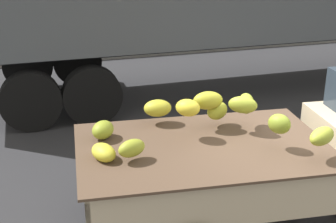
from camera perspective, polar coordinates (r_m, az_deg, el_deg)
name	(u,v)px	position (r m, az deg, el deg)	size (l,w,h in m)	color
ground	(304,205)	(6.78, 15.63, -10.48)	(220.00, 220.00, 0.00)	#28282B
curb_strip	(149,50)	(13.83, -2.20, 7.19)	(80.00, 0.80, 0.16)	gray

